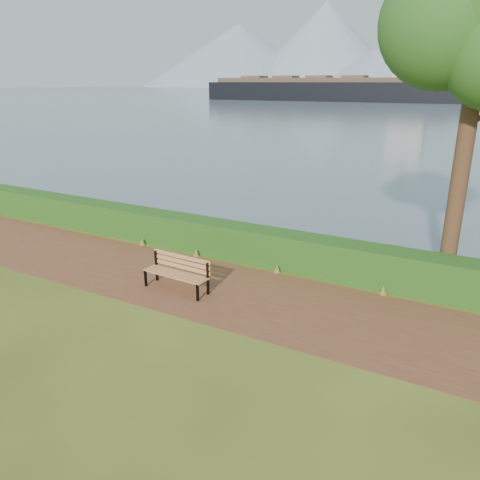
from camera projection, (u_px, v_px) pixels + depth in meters
The scene contains 5 objects.
ground at pixel (187, 288), 12.04m from camera, with size 140.00×140.00×0.00m, color #455117.
path at pixel (194, 284), 12.28m from camera, with size 40.00×3.40×0.01m, color brown.
hedge at pixel (237, 241), 14.03m from camera, with size 32.00×0.85×1.00m, color #124113.
bench at pixel (178, 271), 11.82m from camera, with size 1.80×0.61×0.89m.
cargo_ship at pixel (336, 89), 123.23m from camera, with size 66.82×13.41×20.16m.
Camera 1 is at (6.49, -8.98, 5.06)m, focal length 35.00 mm.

